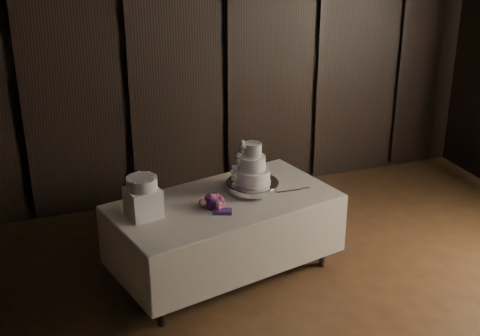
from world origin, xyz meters
name	(u,v)px	position (x,y,z in m)	size (l,w,h in m)	color
room	(406,192)	(0.00, 0.00, 1.50)	(6.08, 7.08, 3.08)	black
display_table	(224,235)	(-0.66, 1.74, 0.42)	(2.17, 1.47, 0.76)	silver
cake_stand	(252,187)	(-0.36, 1.84, 0.81)	(0.48, 0.48, 0.09)	silver
wedding_cake	(250,168)	(-0.39, 1.82, 1.00)	(0.36, 0.32, 0.38)	white
bouquet	(212,202)	(-0.81, 1.63, 0.82)	(0.27, 0.37, 0.17)	#BB406E
box_pedestal	(143,202)	(-1.39, 1.69, 0.89)	(0.26, 0.26, 0.25)	white
small_cake	(142,183)	(-1.39, 1.69, 1.06)	(0.26, 0.26, 0.10)	white
cake_knife	(286,191)	(-0.07, 1.71, 0.77)	(0.37, 0.02, 0.01)	silver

